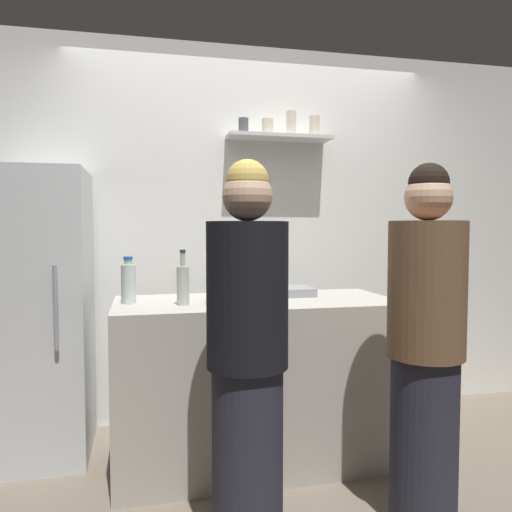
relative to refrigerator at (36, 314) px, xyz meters
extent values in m
plane|color=#726656|center=(1.37, -0.85, -0.84)|extent=(5.28, 5.28, 0.00)
cube|color=white|center=(1.37, 0.40, 0.46)|extent=(4.80, 0.10, 2.60)
cube|color=silver|center=(1.54, 0.24, 1.12)|extent=(0.72, 0.22, 0.02)
cylinder|color=#4C4C51|center=(1.29, 0.24, 1.19)|extent=(0.07, 0.07, 0.11)
cylinder|color=beige|center=(1.46, 0.24, 1.19)|extent=(0.08, 0.08, 0.11)
cylinder|color=beige|center=(1.62, 0.24, 1.22)|extent=(0.07, 0.07, 0.17)
cylinder|color=beige|center=(1.79, 0.24, 1.21)|extent=(0.07, 0.07, 0.15)
cube|color=silver|center=(0.00, 0.00, 0.00)|extent=(0.60, 0.64, 1.68)
cylinder|color=#99999E|center=(0.16, -0.34, 0.08)|extent=(0.02, 0.02, 0.45)
cube|color=#B7B2A8|center=(1.24, -0.36, -0.37)|extent=(1.58, 0.71, 0.93)
cube|color=gray|center=(1.44, -0.22, 0.12)|extent=(0.34, 0.24, 0.05)
cylinder|color=#B2B2B7|center=(1.10, -0.31, 0.15)|extent=(0.11, 0.11, 0.11)
cylinder|color=silver|center=(1.07, -0.31, 0.20)|extent=(0.01, 0.04, 0.15)
cylinder|color=silver|center=(1.12, -0.32, 0.21)|extent=(0.01, 0.01, 0.17)
cylinder|color=silver|center=(1.09, -0.31, 0.21)|extent=(0.02, 0.04, 0.15)
cylinder|color=silver|center=(1.10, -0.31, 0.22)|extent=(0.04, 0.01, 0.18)
cylinder|color=silver|center=(1.10, -0.32, 0.20)|extent=(0.03, 0.03, 0.15)
cylinder|color=#B2BFB2|center=(0.82, -0.45, 0.19)|extent=(0.07, 0.07, 0.20)
cylinder|color=#B2BFB2|center=(0.82, -0.45, 0.33)|extent=(0.03, 0.03, 0.07)
cylinder|color=#333333|center=(0.82, -0.45, 0.38)|extent=(0.03, 0.03, 0.02)
cylinder|color=#472814|center=(0.98, -0.48, 0.19)|extent=(0.07, 0.07, 0.20)
cylinder|color=#472814|center=(0.98, -0.48, 0.33)|extent=(0.03, 0.03, 0.08)
cylinder|color=maroon|center=(0.98, -0.48, 0.39)|extent=(0.03, 0.03, 0.02)
cylinder|color=silver|center=(0.54, -0.33, 0.20)|extent=(0.08, 0.08, 0.21)
cylinder|color=silver|center=(0.54, -0.33, 0.32)|extent=(0.04, 0.04, 0.03)
cylinder|color=blue|center=(0.54, -0.33, 0.34)|extent=(0.05, 0.05, 0.02)
cylinder|color=#262633|center=(1.03, -1.10, -0.46)|extent=(0.30, 0.30, 0.76)
cylinder|color=black|center=(1.03, -1.10, 0.23)|extent=(0.34, 0.34, 0.60)
sphere|color=#D8AD8C|center=(1.03, -1.10, 0.63)|extent=(0.21, 0.21, 0.21)
sphere|color=#D8B759|center=(1.03, -1.10, 0.69)|extent=(0.18, 0.18, 0.18)
cylinder|color=#262633|center=(1.84, -1.12, -0.46)|extent=(0.30, 0.30, 0.77)
cylinder|color=brown|center=(1.84, -1.12, 0.23)|extent=(0.34, 0.34, 0.61)
sphere|color=#D8AD8C|center=(1.84, -1.12, 0.64)|extent=(0.21, 0.21, 0.21)
sphere|color=black|center=(1.84, -1.12, 0.70)|extent=(0.18, 0.18, 0.18)
camera|label=1|loc=(0.61, -3.10, 0.50)|focal=35.06mm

